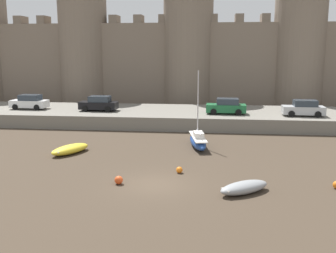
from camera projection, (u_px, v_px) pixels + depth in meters
ground_plane at (155, 184)px, 23.79m from camera, size 160.00×160.00×0.00m
quay_road at (181, 117)px, 43.51m from camera, size 70.93×10.00×1.40m
castle at (188, 52)px, 53.80m from camera, size 66.44×7.50×20.03m
sailboat_midflat_centre at (198, 140)px, 32.78m from camera, size 2.02×5.21×6.35m
rowboat_foreground_right at (70, 149)px, 30.79m from camera, size 2.89×3.76×0.69m
rowboat_near_channel_left at (244, 187)px, 22.30m from camera, size 3.33×2.85×0.67m
mooring_buoy_near_shore at (179, 170)px, 25.94m from camera, size 0.43×0.43×0.43m
mooring_buoy_off_centre at (119, 180)px, 23.79m from camera, size 0.51×0.51×0.51m
car_quay_west at (99, 104)px, 43.04m from camera, size 4.14×1.95×1.62m
car_quay_centre_west at (226, 106)px, 40.99m from camera, size 4.14×1.95×1.62m
car_quay_centre_east at (304, 108)px, 39.67m from camera, size 4.14×1.95×1.62m
car_quay_east at (30, 102)px, 44.34m from camera, size 4.14×1.95×1.62m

